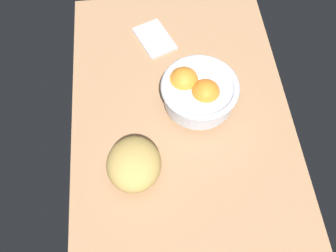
{
  "coord_description": "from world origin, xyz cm",
  "views": [
    {
      "loc": [
        50.82,
        -8.15,
        80.49
      ],
      "look_at": [
        9.08,
        -3.96,
        5.0
      ],
      "focal_mm": 40.06,
      "sensor_mm": 36.0,
      "label": 1
    }
  ],
  "objects": [
    {
      "name": "bread_loaf",
      "position": [
        17.25,
        -12.4,
        3.82
      ],
      "size": [
        14.22,
        13.09,
        7.63
      ],
      "primitive_type": "ellipsoid",
      "rotation": [
        0.0,
        0.0,
        6.22
      ],
      "color": "tan",
      "rests_on": "ground"
    },
    {
      "name": "napkin_folded",
      "position": [
        -22.11,
        -4.65,
        0.48
      ],
      "size": [
        14.72,
        12.34,
        0.97
      ],
      "primitive_type": "cube",
      "rotation": [
        0.0,
        0.0,
        0.39
      ],
      "color": "#B2B5CD",
      "rests_on": "ground"
    },
    {
      "name": "ground_plane",
      "position": [
        0.0,
        0.0,
        -1.5
      ],
      "size": [
        78.92,
        54.64,
        3.0
      ],
      "primitive_type": "cube",
      "color": "#A67B55"
    },
    {
      "name": "fruit_bowl",
      "position": [
        0.72,
        4.16,
        5.69
      ],
      "size": [
        18.79,
        18.79,
        10.39
      ],
      "color": "silver",
      "rests_on": "ground"
    }
  ]
}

